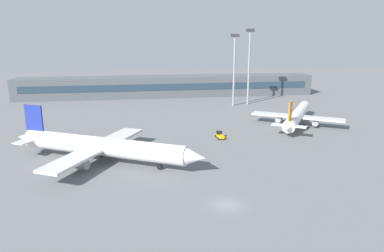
{
  "coord_description": "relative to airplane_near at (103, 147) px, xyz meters",
  "views": [
    {
      "loc": [
        -13.43,
        -50.54,
        26.13
      ],
      "look_at": [
        0.47,
        40.0,
        3.0
      ],
      "focal_mm": 33.29,
      "sensor_mm": 36.0,
      "label": 1
    }
  ],
  "objects": [
    {
      "name": "floodlight_tower_east",
      "position": [
        50.55,
        60.03,
        13.11
      ],
      "size": [
        3.2,
        0.8,
        28.98
      ],
      "color": "gray",
      "rests_on": "ground_plane"
    },
    {
      "name": "ground_plane",
      "position": [
        21.12,
        16.65,
        -3.45
      ],
      "size": [
        400.0,
        400.0,
        0.0
      ],
      "primitive_type": "plane",
      "color": "slate"
    },
    {
      "name": "airplane_near",
      "position": [
        0.0,
        0.0,
        0.0
      ],
      "size": [
        41.8,
        30.32,
        11.3
      ],
      "color": "white",
      "rests_on": "ground_plane"
    },
    {
      "name": "floodlight_tower_west",
      "position": [
        44.1,
        58.01,
        12.13
      ],
      "size": [
        3.2,
        0.8,
        27.06
      ],
      "color": "gray",
      "rests_on": "ground_plane"
    },
    {
      "name": "baggage_tug_yellow",
      "position": [
        28.67,
        14.36,
        -2.65
      ],
      "size": [
        1.94,
        3.66,
        1.75
      ],
      "color": "#F2B20C",
      "rests_on": "ground_plane"
    },
    {
      "name": "airplane_mid",
      "position": [
        55.44,
        25.43,
        -0.51
      ],
      "size": [
        25.02,
        34.08,
        9.62
      ],
      "color": "white",
      "rests_on": "ground_plane"
    },
    {
      "name": "terminal_building",
      "position": [
        21.12,
        84.07,
        1.06
      ],
      "size": [
        130.12,
        12.13,
        9.0
      ],
      "color": "#4C5156",
      "rests_on": "ground_plane"
    }
  ]
}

